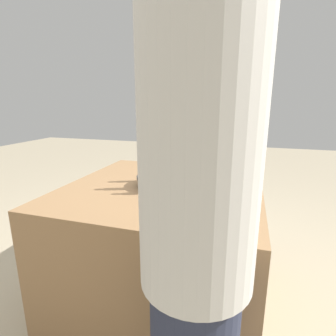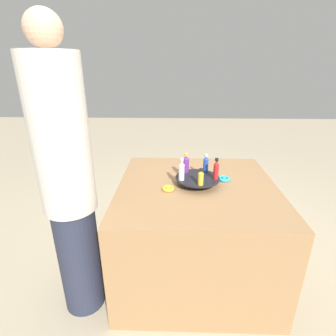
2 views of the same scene
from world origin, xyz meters
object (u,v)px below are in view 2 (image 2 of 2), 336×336
at_px(bottle_blue, 206,164).
at_px(ribbon_bow_teal, 224,179).
at_px(person_figure, 68,184).
at_px(display_stand, 197,179).
at_px(ribbon_bow_gold, 168,188).
at_px(bottle_gold, 201,177).
at_px(bottle_purple, 186,164).
at_px(bottle_red, 216,170).
at_px(bottle_clear, 182,170).

relative_size(bottle_blue, ribbon_bow_teal, 1.48).
bearing_deg(person_figure, display_stand, 0.00).
bearing_deg(display_stand, ribbon_bow_gold, 23.09).
height_order(display_stand, ribbon_bow_teal, display_stand).
distance_m(ribbon_bow_teal, ribbon_bow_gold, 0.43).
distance_m(bottle_gold, ribbon_bow_gold, 0.23).
bearing_deg(bottle_gold, bottle_blue, -103.79).
bearing_deg(bottle_gold, bottle_purple, -67.79).
xyz_separation_m(display_stand, bottle_red, (-0.12, 0.03, 0.09)).
bearing_deg(bottle_gold, bottle_clear, -31.79).
bearing_deg(ribbon_bow_teal, bottle_purple, -1.54).
relative_size(bottle_clear, ribbon_bow_teal, 1.69).
bearing_deg(bottle_gold, ribbon_bow_teal, -132.79).
height_order(bottle_purple, ribbon_bow_teal, bottle_purple).
relative_size(bottle_gold, ribbon_bow_gold, 1.34).
bearing_deg(bottle_gold, bottle_red, -139.79).
distance_m(display_stand, bottle_gold, 0.14).
height_order(bottle_clear, bottle_red, bottle_clear).
xyz_separation_m(display_stand, bottle_gold, (-0.01, 0.12, 0.07)).
xyz_separation_m(display_stand, person_figure, (0.75, 0.34, 0.11)).
bearing_deg(bottle_purple, bottle_gold, 112.21).
bearing_deg(bottle_red, bottle_gold, 40.21).
xyz_separation_m(display_stand, ribbon_bow_teal, (-0.20, -0.08, -0.03)).
relative_size(bottle_clear, bottle_gold, 1.34).
relative_size(bottle_red, person_figure, 0.09).
bearing_deg(bottle_blue, bottle_red, 112.21).
bearing_deg(bottle_blue, ribbon_bow_teal, 172.48).
distance_m(bottle_gold, bottle_purple, 0.23).
height_order(bottle_gold, bottle_blue, bottle_blue).
bearing_deg(bottle_blue, bottle_purple, 4.21).
distance_m(display_stand, ribbon_bow_teal, 0.22).
relative_size(bottle_gold, ribbon_bow_teal, 1.26).
xyz_separation_m(bottle_clear, bottle_blue, (-0.17, -0.15, -0.01)).
xyz_separation_m(bottle_purple, ribbon_bow_gold, (0.12, 0.18, -0.11)).
xyz_separation_m(bottle_blue, person_figure, (0.81, 0.44, 0.03)).
height_order(bottle_gold, person_figure, person_figure).
distance_m(bottle_gold, bottle_red, 0.14).
bearing_deg(ribbon_bow_teal, bottle_red, 54.32).
height_order(bottle_red, bottle_purple, bottle_red).
bearing_deg(display_stand, bottle_gold, 94.21).
bearing_deg(person_figure, bottle_red, -4.61).
bearing_deg(bottle_red, bottle_blue, -67.79).
xyz_separation_m(bottle_clear, bottle_red, (-0.23, -0.02, -0.00)).
bearing_deg(bottle_clear, person_figure, 24.43).
bearing_deg(bottle_purple, ribbon_bow_gold, 55.67).
distance_m(display_stand, bottle_blue, 0.14).
height_order(bottle_blue, bottle_purple, bottle_purple).
distance_m(bottle_clear, bottle_blue, 0.23).
distance_m(display_stand, person_figure, 0.83).
bearing_deg(ribbon_bow_teal, ribbon_bow_gold, 23.09).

